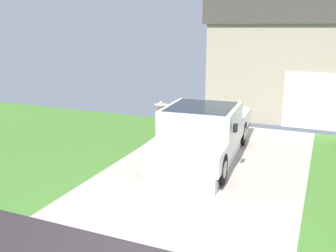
{
  "coord_description": "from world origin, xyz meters",
  "views": [
    {
      "loc": [
        2.77,
        -5.36,
        3.8
      ],
      "look_at": [
        -1.34,
        4.39,
        1.0
      ],
      "focal_mm": 40.16,
      "sensor_mm": 36.0,
      "label": 1
    }
  ],
  "objects_px": {
    "handbag": "(153,151)",
    "house_with_garage": "(317,57)",
    "person_with_hat": "(161,123)",
    "pickup_truck": "(202,136)"
  },
  "relations": [
    {
      "from": "handbag",
      "to": "house_with_garage",
      "type": "xyz_separation_m",
      "value": [
        4.21,
        8.33,
        2.37
      ]
    },
    {
      "from": "person_with_hat",
      "to": "house_with_garage",
      "type": "bearing_deg",
      "value": 87.35
    },
    {
      "from": "person_with_hat",
      "to": "house_with_garage",
      "type": "xyz_separation_m",
      "value": [
        4.07,
        8.04,
        1.55
      ]
    },
    {
      "from": "person_with_hat",
      "to": "pickup_truck",
      "type": "bearing_deg",
      "value": 19.67
    },
    {
      "from": "pickup_truck",
      "to": "person_with_hat",
      "type": "relative_size",
      "value": 3.4
    },
    {
      "from": "pickup_truck",
      "to": "person_with_hat",
      "type": "bearing_deg",
      "value": -7.92
    },
    {
      "from": "pickup_truck",
      "to": "handbag",
      "type": "height_order",
      "value": "pickup_truck"
    },
    {
      "from": "house_with_garage",
      "to": "person_with_hat",
      "type": "bearing_deg",
      "value": -116.86
    },
    {
      "from": "pickup_truck",
      "to": "person_with_hat",
      "type": "height_order",
      "value": "person_with_hat"
    },
    {
      "from": "person_with_hat",
      "to": "handbag",
      "type": "height_order",
      "value": "person_with_hat"
    }
  ]
}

